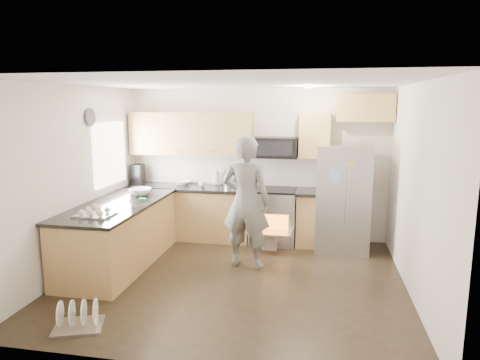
% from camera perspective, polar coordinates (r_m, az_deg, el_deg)
% --- Properties ---
extents(ground, '(4.50, 4.50, 0.00)m').
position_cam_1_polar(ground, '(5.93, -0.91, -13.15)').
color(ground, black).
rests_on(ground, ground).
extents(room_shell, '(4.54, 4.04, 2.62)m').
position_cam_1_polar(room_shell, '(5.51, -1.30, 3.16)').
color(room_shell, silver).
rests_on(room_shell, ground).
extents(back_cabinet_run, '(4.45, 0.64, 2.50)m').
position_cam_1_polar(back_cabinet_run, '(7.41, -2.67, -0.60)').
color(back_cabinet_run, '#AB7C44').
rests_on(back_cabinet_run, ground).
extents(peninsula, '(0.96, 2.36, 1.03)m').
position_cam_1_polar(peninsula, '(6.54, -15.77, -6.94)').
color(peninsula, '#AB7C44').
rests_on(peninsula, ground).
extents(stove_range, '(0.76, 0.97, 1.79)m').
position_cam_1_polar(stove_range, '(7.26, 4.47, -3.17)').
color(stove_range, '#B7B7BC').
rests_on(stove_range, ground).
extents(refrigerator, '(0.89, 0.72, 1.71)m').
position_cam_1_polar(refrigerator, '(7.03, 13.71, -2.39)').
color(refrigerator, '#B7B7BC').
rests_on(refrigerator, ground).
extents(person, '(0.74, 0.53, 1.92)m').
position_cam_1_polar(person, '(6.11, 0.82, -2.96)').
color(person, gray).
rests_on(person, ground).
extents(dish_rack, '(0.60, 0.54, 0.31)m').
position_cam_1_polar(dish_rack, '(5.06, -20.74, -17.11)').
color(dish_rack, '#B7B7BC').
rests_on(dish_rack, ground).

